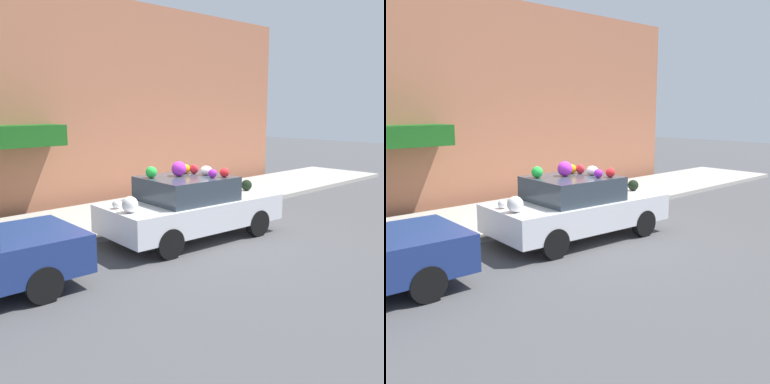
{
  "view_description": "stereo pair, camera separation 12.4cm",
  "coord_description": "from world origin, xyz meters",
  "views": [
    {
      "loc": [
        -6.75,
        -7.1,
        2.9
      ],
      "look_at": [
        0.0,
        -0.01,
        1.05
      ],
      "focal_mm": 42.0,
      "sensor_mm": 36.0,
      "label": 1
    },
    {
      "loc": [
        -6.66,
        -7.18,
        2.9
      ],
      "look_at": [
        0.0,
        -0.01,
        1.05
      ],
      "focal_mm": 42.0,
      "sensor_mm": 36.0,
      "label": 2
    }
  ],
  "objects": [
    {
      "name": "ground_plane",
      "position": [
        0.0,
        0.0,
        0.0
      ],
      "size": [
        60.0,
        60.0,
        0.0
      ],
      "primitive_type": "plane",
      "color": "#4C4C4F"
    },
    {
      "name": "sidewalk_curb",
      "position": [
        0.0,
        2.7,
        0.07
      ],
      "size": [
        24.0,
        3.2,
        0.13
      ],
      "color": "#B2ADA3",
      "rests_on": "ground"
    },
    {
      "name": "building_facade",
      "position": [
        -0.08,
        4.93,
        3.04
      ],
      "size": [
        18.0,
        1.2,
        6.16
      ],
      "color": "#B26B4C",
      "rests_on": "ground"
    },
    {
      "name": "fire_hydrant",
      "position": [
        1.69,
        1.67,
        0.48
      ],
      "size": [
        0.2,
        0.2,
        0.7
      ],
      "color": "gold",
      "rests_on": "sidewalk_curb"
    },
    {
      "name": "art_car",
      "position": [
        -0.04,
        -0.0,
        0.74
      ],
      "size": [
        4.16,
        2.12,
        1.74
      ],
      "rotation": [
        0.0,
        0.0,
        -0.07
      ],
      "color": "silver",
      "rests_on": "ground"
    }
  ]
}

